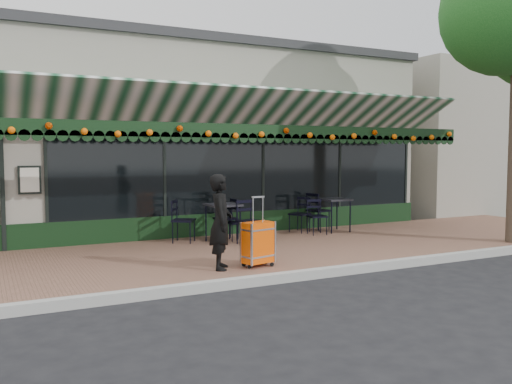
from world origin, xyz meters
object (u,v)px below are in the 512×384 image
suitcase (258,243)px  chair_b_left (226,219)px  chair_a_left (300,214)px  chair_solo (184,221)px  chair_a_front (317,217)px  cafe_table_a (334,202)px  cafe_table_b (223,208)px  chair_a_right (318,211)px  chair_b_right (235,223)px  chair_b_front (250,222)px  woman (221,222)px

suitcase → chair_b_left: size_ratio=1.28×
chair_a_left → chair_solo: (-2.93, -0.15, 0.03)m
chair_a_front → suitcase: bearing=-129.7°
cafe_table_a → chair_a_left: 0.89m
cafe_table_a → chair_a_left: bearing=160.8°
cafe_table_b → chair_a_right: bearing=12.8°
cafe_table_a → chair_a_right: size_ratio=0.86×
chair_b_right → chair_a_front: bearing=-94.2°
chair_a_left → chair_b_front: size_ratio=0.91×
suitcase → chair_solo: 2.86m
chair_a_front → chair_b_front: (-1.96, -0.50, 0.05)m
chair_a_right → chair_b_right: (-2.49, -0.58, -0.08)m
chair_a_left → chair_a_front: size_ratio=1.03×
suitcase → cafe_table_a: (3.43, 2.72, 0.32)m
woman → chair_solo: size_ratio=1.70×
chair_b_left → cafe_table_a: bearing=91.9°
chair_a_left → chair_b_front: 2.04m
cafe_table_a → chair_solo: 3.74m
woman → suitcase: bearing=-74.4°
chair_a_right → chair_solo: size_ratio=1.01×
woman → chair_b_right: (1.38, 2.46, -0.39)m
suitcase → chair_a_left: (2.64, 2.99, 0.03)m
cafe_table_a → chair_a_front: chair_a_front is taller
chair_b_front → chair_solo: size_ratio=1.01×
chair_solo → chair_a_left: bearing=-52.9°
woman → chair_b_front: bearing=-13.7°
cafe_table_b → chair_a_left: chair_a_left is taller
chair_a_right → chair_b_front: size_ratio=1.00×
cafe_table_a → chair_a_front: 0.72m
chair_a_right → chair_b_right: bearing=91.3°
cafe_table_a → chair_b_front: chair_b_front is taller
cafe_table_a → chair_a_front: size_ratio=0.97×
suitcase → chair_b_front: suitcase is taller
chair_a_left → chair_b_front: bearing=-85.6°
chair_b_left → chair_b_right: chair_b_left is taller
chair_a_front → chair_b_right: 2.05m
cafe_table_a → chair_solo: chair_solo is taller
cafe_table_b → chair_b_right: bearing=10.2°
cafe_table_a → chair_b_right: (-2.67, -0.17, -0.33)m
chair_b_left → chair_solo: size_ratio=0.99×
cafe_table_b → suitcase: bearing=-100.3°
cafe_table_b → chair_a_left: bearing=12.9°
woman → chair_a_left: 4.38m
chair_a_right → chair_b_right: size_ratio=1.23×
cafe_table_a → chair_a_right: (-0.18, 0.42, -0.25)m
woman → chair_a_right: bearing=-28.1°
suitcase → cafe_table_a: bearing=24.5°
cafe_table_a → chair_b_right: 2.70m
woman → suitcase: size_ratio=1.33×
woman → chair_a_left: (3.26, 2.90, -0.35)m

